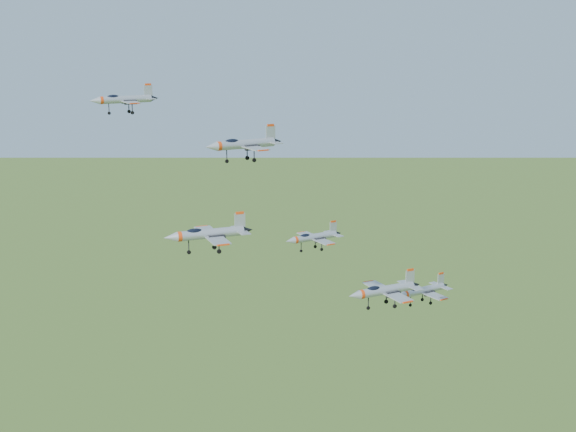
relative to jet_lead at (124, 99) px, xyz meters
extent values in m
cylinder|color=#9BA1A6|center=(0.34, 0.06, -0.03)|extent=(8.88, 2.76, 1.27)
cone|color=#9BA1A6|center=(-4.85, -0.85, -0.03)|extent=(1.95, 1.55, 1.27)
cone|color=black|center=(5.35, 0.93, -0.03)|extent=(1.53, 1.30, 1.08)
ellipsoid|color=black|center=(-1.77, -0.31, 0.45)|extent=(2.27, 1.27, 0.81)
cube|color=#9BA1A6|center=(1.01, -2.60, -0.27)|extent=(2.95, 4.62, 0.14)
cube|color=#9BA1A6|center=(0.07, 2.79, -0.27)|extent=(2.95, 4.62, 0.14)
cube|color=#9BA1A6|center=(4.29, 0.75, 1.29)|extent=(1.46, 0.37, 2.05)
cube|color=red|center=(4.29, 0.75, 2.36)|extent=(1.08, 0.32, 0.34)
cylinder|color=#9BA1A6|center=(17.80, -14.25, -6.36)|extent=(10.18, 3.78, 1.46)
cone|color=#9BA1A6|center=(11.89, -15.67, -6.36)|extent=(2.31, 1.89, 1.46)
cone|color=black|center=(23.48, -12.89, -6.36)|extent=(1.82, 1.57, 1.24)
ellipsoid|color=black|center=(15.39, -14.83, -5.81)|extent=(2.65, 1.60, 0.93)
cube|color=#9BA1A6|center=(18.75, -17.26, -6.64)|extent=(3.67, 5.41, 0.16)
cube|color=#9BA1A6|center=(17.28, -11.14, -6.64)|extent=(3.67, 5.41, 0.16)
cube|color=#9BA1A6|center=(22.28, -13.18, -4.84)|extent=(1.67, 0.52, 2.36)
cube|color=red|center=(22.28, -13.18, -3.61)|extent=(1.24, 0.44, 0.39)
cylinder|color=#9BA1A6|center=(7.98, -34.44, -15.44)|extent=(9.40, 2.20, 1.35)
cone|color=#9BA1A6|center=(2.42, -34.95, -15.44)|extent=(1.98, 1.51, 1.35)
cone|color=black|center=(13.34, -33.94, -15.44)|extent=(1.55, 1.27, 1.14)
ellipsoid|color=black|center=(5.72, -34.65, -14.94)|extent=(2.36, 1.17, 0.85)
cube|color=#9BA1A6|center=(8.46, -37.30, -15.70)|extent=(2.79, 4.75, 0.14)
cube|color=#9BA1A6|center=(7.92, -31.53, -15.70)|extent=(2.79, 4.75, 0.14)
cube|color=#9BA1A6|center=(12.21, -34.05, -14.05)|extent=(1.56, 0.27, 2.17)
cube|color=red|center=(12.21, -34.05, -12.91)|extent=(1.15, 0.25, 0.36)
cylinder|color=#9BA1A6|center=(32.59, -5.45, -25.25)|extent=(8.84, 3.45, 1.27)
cone|color=#9BA1A6|center=(27.48, -6.78, -25.25)|extent=(2.02, 1.67, 1.27)
cone|color=black|center=(37.51, -4.16, -25.25)|extent=(1.60, 1.39, 1.08)
ellipsoid|color=black|center=(30.51, -5.99, -24.77)|extent=(2.31, 1.43, 0.81)
cube|color=#9BA1A6|center=(33.47, -8.05, -25.49)|extent=(3.26, 4.73, 0.14)
cube|color=#9BA1A6|center=(32.09, -2.75, -25.49)|extent=(3.26, 4.73, 0.14)
cube|color=#9BA1A6|center=(36.47, -4.43, -23.93)|extent=(1.45, 0.48, 2.05)
cube|color=red|center=(36.47, -4.43, -22.85)|extent=(1.08, 0.40, 0.34)
cylinder|color=#9BA1A6|center=(37.59, -26.85, -28.87)|extent=(10.08, 3.26, 1.44)
cone|color=#9BA1A6|center=(31.70, -27.96, -28.87)|extent=(2.23, 1.79, 1.44)
cone|color=black|center=(43.26, -25.79, -28.87)|extent=(1.75, 1.49, 1.23)
ellipsoid|color=black|center=(35.19, -27.30, -28.32)|extent=(2.59, 1.47, 0.92)
cube|color=#9BA1A6|center=(38.38, -29.87, -29.14)|extent=(3.41, 5.27, 0.16)
cube|color=#9BA1A6|center=(37.23, -23.76, -29.14)|extent=(3.41, 5.27, 0.16)
cube|color=#9BA1A6|center=(42.06, -26.01, -27.37)|extent=(1.66, 0.44, 2.33)
cube|color=red|center=(42.06, -26.01, -26.15)|extent=(1.23, 0.38, 0.39)
cylinder|color=#9BA1A6|center=(50.45, -14.13, -34.30)|extent=(9.08, 3.81, 1.31)
cone|color=#9BA1A6|center=(45.22, -15.66, -34.30)|extent=(2.11, 1.77, 1.31)
cone|color=black|center=(55.48, -12.65, -34.30)|extent=(1.67, 1.47, 1.11)
ellipsoid|color=black|center=(48.32, -14.75, -33.80)|extent=(2.39, 1.53, 0.83)
cube|color=#9BA1A6|center=(51.44, -16.78, -34.55)|extent=(3.47, 4.91, 0.14)
cube|color=#9BA1A6|center=(49.85, -11.36, -34.55)|extent=(3.47, 4.91, 0.14)
cube|color=#9BA1A6|center=(54.41, -12.96, -32.94)|extent=(1.49, 0.54, 2.12)
cube|color=red|center=(54.41, -12.96, -31.83)|extent=(1.10, 0.45, 0.35)
camera|label=1|loc=(-11.51, -139.05, 12.49)|focal=50.00mm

